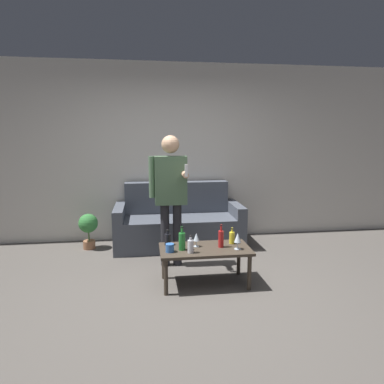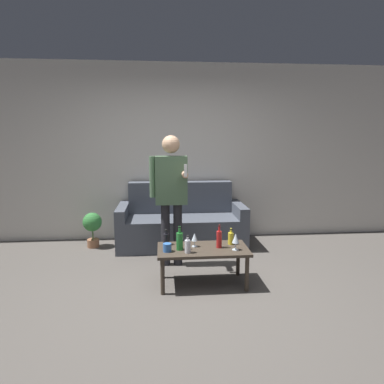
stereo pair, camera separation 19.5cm
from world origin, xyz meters
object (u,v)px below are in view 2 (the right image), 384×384
couch (181,223)px  person_standing_front (171,189)px  bottle_orange (188,246)px  coffee_table (203,252)px

couch → person_standing_front: bearing=-101.9°
couch → bottle_orange: size_ratio=9.87×
couch → person_standing_front: 1.04m
coffee_table → person_standing_front: 0.91m
bottle_orange → couch: bearing=89.1°
couch → bottle_orange: (-0.02, -1.55, 0.16)m
bottle_orange → person_standing_front: (-0.15, 0.74, 0.48)m
couch → bottle_orange: 1.56m
coffee_table → bottle_orange: (-0.18, -0.13, 0.12)m
coffee_table → person_standing_front: (-0.32, 0.61, 0.60)m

